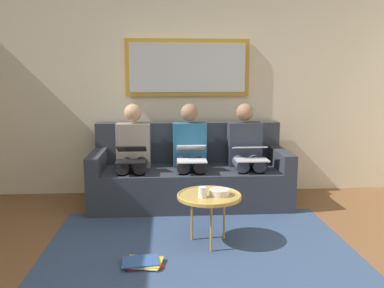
{
  "coord_description": "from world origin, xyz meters",
  "views": [
    {
      "loc": [
        0.27,
        2.37,
        1.43
      ],
      "look_at": [
        0.0,
        -1.7,
        0.75
      ],
      "focal_mm": 37.22,
      "sensor_mm": 36.0,
      "label": 1
    }
  ],
  "objects_px": {
    "cup": "(202,192)",
    "bowl": "(219,192)",
    "coffee_table": "(209,197)",
    "magazine_stack": "(143,262)",
    "person_right": "(133,152)",
    "framed_mirror": "(188,68)",
    "person_left": "(246,151)",
    "person_middle": "(190,151)",
    "laptop_black": "(131,154)",
    "couch": "(190,175)",
    "laptop_silver": "(250,153)",
    "laptop_white": "(191,153)"
  },
  "relations": [
    {
      "from": "cup",
      "to": "bowl",
      "type": "relative_size",
      "value": 0.5
    },
    {
      "from": "coffee_table",
      "to": "magazine_stack",
      "type": "xyz_separation_m",
      "value": [
        0.55,
        0.37,
        -0.4
      ]
    },
    {
      "from": "person_right",
      "to": "magazine_stack",
      "type": "bearing_deg",
      "value": 96.88
    },
    {
      "from": "framed_mirror",
      "to": "person_right",
      "type": "relative_size",
      "value": 1.31
    },
    {
      "from": "magazine_stack",
      "to": "person_left",
      "type": "bearing_deg",
      "value": -125.74
    },
    {
      "from": "person_middle",
      "to": "laptop_black",
      "type": "height_order",
      "value": "person_middle"
    },
    {
      "from": "coffee_table",
      "to": "person_right",
      "type": "bearing_deg",
      "value": -57.4
    },
    {
      "from": "cup",
      "to": "person_left",
      "type": "height_order",
      "value": "person_left"
    },
    {
      "from": "couch",
      "to": "person_middle",
      "type": "bearing_deg",
      "value": 90.0
    },
    {
      "from": "couch",
      "to": "magazine_stack",
      "type": "bearing_deg",
      "value": 74.01
    },
    {
      "from": "framed_mirror",
      "to": "coffee_table",
      "type": "relative_size",
      "value": 2.7
    },
    {
      "from": "couch",
      "to": "person_left",
      "type": "relative_size",
      "value": 1.93
    },
    {
      "from": "laptop_black",
      "to": "magazine_stack",
      "type": "xyz_separation_m",
      "value": [
        -0.18,
        1.29,
        -0.6
      ]
    },
    {
      "from": "laptop_black",
      "to": "coffee_table",
      "type": "bearing_deg",
      "value": 128.8
    },
    {
      "from": "person_left",
      "to": "person_right",
      "type": "distance_m",
      "value": 1.28
    },
    {
      "from": "laptop_silver",
      "to": "cup",
      "type": "bearing_deg",
      "value": 57.88
    },
    {
      "from": "bowl",
      "to": "person_left",
      "type": "relative_size",
      "value": 0.16
    },
    {
      "from": "person_left",
      "to": "laptop_black",
      "type": "relative_size",
      "value": 3.14
    },
    {
      "from": "framed_mirror",
      "to": "person_middle",
      "type": "relative_size",
      "value": 1.31
    },
    {
      "from": "coffee_table",
      "to": "person_left",
      "type": "height_order",
      "value": "person_left"
    },
    {
      "from": "framed_mirror",
      "to": "bowl",
      "type": "bearing_deg",
      "value": 96.33
    },
    {
      "from": "coffee_table",
      "to": "cup",
      "type": "xyz_separation_m",
      "value": [
        0.06,
        0.07,
        0.06
      ]
    },
    {
      "from": "cup",
      "to": "laptop_black",
      "type": "bearing_deg",
      "value": -55.69
    },
    {
      "from": "person_left",
      "to": "laptop_black",
      "type": "bearing_deg",
      "value": 10.4
    },
    {
      "from": "bowl",
      "to": "person_left",
      "type": "height_order",
      "value": "person_left"
    },
    {
      "from": "coffee_table",
      "to": "laptop_white",
      "type": "relative_size",
      "value": 1.48
    },
    {
      "from": "person_middle",
      "to": "coffee_table",
      "type": "bearing_deg",
      "value": 94.72
    },
    {
      "from": "laptop_white",
      "to": "magazine_stack",
      "type": "relative_size",
      "value": 1.13
    },
    {
      "from": "person_middle",
      "to": "couch",
      "type": "bearing_deg",
      "value": -90.0
    },
    {
      "from": "coffee_table",
      "to": "cup",
      "type": "bearing_deg",
      "value": 46.99
    },
    {
      "from": "couch",
      "to": "person_left",
      "type": "xyz_separation_m",
      "value": [
        -0.64,
        0.07,
        0.3
      ]
    },
    {
      "from": "bowl",
      "to": "person_left",
      "type": "distance_m",
      "value": 1.25
    },
    {
      "from": "person_middle",
      "to": "laptop_black",
      "type": "distance_m",
      "value": 0.68
    },
    {
      "from": "laptop_silver",
      "to": "person_left",
      "type": "bearing_deg",
      "value": -90.0
    },
    {
      "from": "framed_mirror",
      "to": "cup",
      "type": "height_order",
      "value": "framed_mirror"
    },
    {
      "from": "framed_mirror",
      "to": "laptop_silver",
      "type": "height_order",
      "value": "framed_mirror"
    },
    {
      "from": "bowl",
      "to": "laptop_silver",
      "type": "height_order",
      "value": "laptop_silver"
    },
    {
      "from": "laptop_white",
      "to": "cup",
      "type": "bearing_deg",
      "value": 91.78
    },
    {
      "from": "laptop_silver",
      "to": "laptop_white",
      "type": "bearing_deg",
      "value": -1.35
    },
    {
      "from": "couch",
      "to": "cup",
      "type": "relative_size",
      "value": 24.44
    },
    {
      "from": "coffee_table",
      "to": "magazine_stack",
      "type": "bearing_deg",
      "value": 34.17
    },
    {
      "from": "bowl",
      "to": "laptop_black",
      "type": "bearing_deg",
      "value": -48.41
    },
    {
      "from": "person_middle",
      "to": "laptop_white",
      "type": "height_order",
      "value": "person_middle"
    },
    {
      "from": "person_left",
      "to": "person_right",
      "type": "xyz_separation_m",
      "value": [
        1.28,
        0.0,
        0.0
      ]
    },
    {
      "from": "laptop_black",
      "to": "framed_mirror",
      "type": "bearing_deg",
      "value": -132.77
    },
    {
      "from": "laptop_white",
      "to": "framed_mirror",
      "type": "bearing_deg",
      "value": -90.0
    },
    {
      "from": "bowl",
      "to": "person_middle",
      "type": "xyz_separation_m",
      "value": [
        0.18,
        -1.16,
        0.14
      ]
    },
    {
      "from": "coffee_table",
      "to": "person_right",
      "type": "relative_size",
      "value": 0.48
    },
    {
      "from": "couch",
      "to": "cup",
      "type": "distance_m",
      "value": 1.3
    },
    {
      "from": "couch",
      "to": "person_middle",
      "type": "relative_size",
      "value": 1.93
    }
  ]
}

